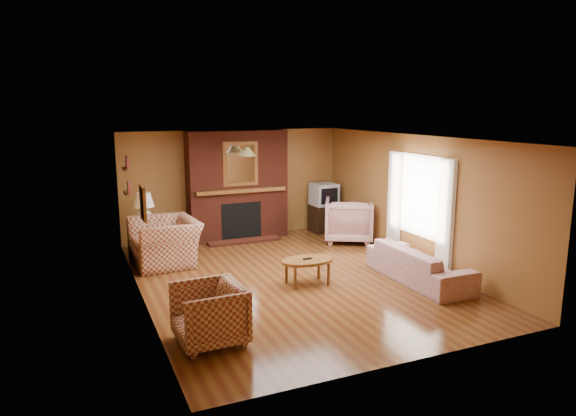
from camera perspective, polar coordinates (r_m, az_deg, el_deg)
name	(u,v)px	position (r m, az deg, el deg)	size (l,w,h in m)	color
floor	(292,278)	(8.93, 0.47, -7.77)	(6.50, 6.50, 0.00)	#4D2410
ceiling	(292,138)	(8.46, 0.50, 7.79)	(6.50, 6.50, 0.00)	silver
wall_back	(234,184)	(11.62, -6.02, 2.70)	(6.50, 6.50, 0.00)	brown
wall_front	(411,263)	(5.88, 13.48, -5.94)	(6.50, 6.50, 0.00)	brown
wall_left	(139,223)	(7.96, -16.21, -1.60)	(6.50, 6.50, 0.00)	brown
wall_right	(414,199)	(9.88, 13.87, 0.94)	(6.50, 6.50, 0.00)	brown
fireplace	(238,186)	(11.37, -5.62, 2.43)	(2.20, 0.82, 2.40)	#521C12
window_right	(419,205)	(9.71, 14.33, 0.30)	(0.10, 1.85, 2.00)	beige
bookshelf	(127,176)	(9.75, -17.47, 3.39)	(0.09, 0.55, 0.71)	brown
botanical_print	(143,203)	(7.60, -15.81, 0.53)	(0.05, 0.40, 0.50)	brown
pendant_light	(247,151)	(10.63, -4.56, 6.28)	(0.36, 0.36, 0.48)	black
plaid_loveseat	(165,242)	(9.87, -13.51, -3.66)	(1.30, 1.14, 0.85)	maroon
plaid_armchair	(209,314)	(6.55, -8.78, -11.58)	(0.81, 0.84, 0.76)	maroon
floral_sofa	(419,264)	(8.96, 14.37, -6.06)	(2.04, 0.80, 0.60)	#C6B299
floral_armchair	(349,220)	(11.27, 6.75, -1.36)	(1.00, 1.03, 0.94)	#C6B299
coffee_table	(307,262)	(8.52, 2.18, -6.05)	(0.90, 0.56, 0.45)	brown
side_table	(146,240)	(10.58, -15.53, -3.48)	(0.45, 0.45, 0.60)	brown
table_lamp	(144,207)	(10.44, -15.71, 0.07)	(0.40, 0.40, 0.66)	silver
tv_stand	(324,218)	(12.14, 3.98, -1.13)	(0.58, 0.53, 0.64)	black
crt_tv	(324,194)	(12.02, 4.03, 1.53)	(0.56, 0.56, 0.51)	#A7A9AE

